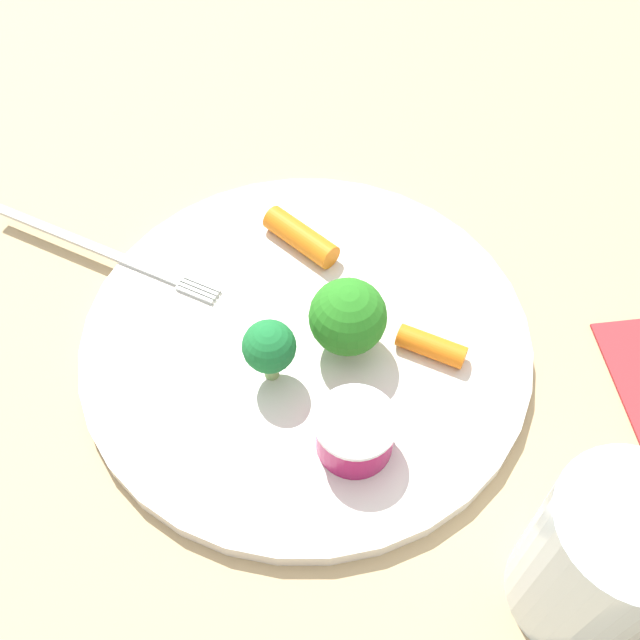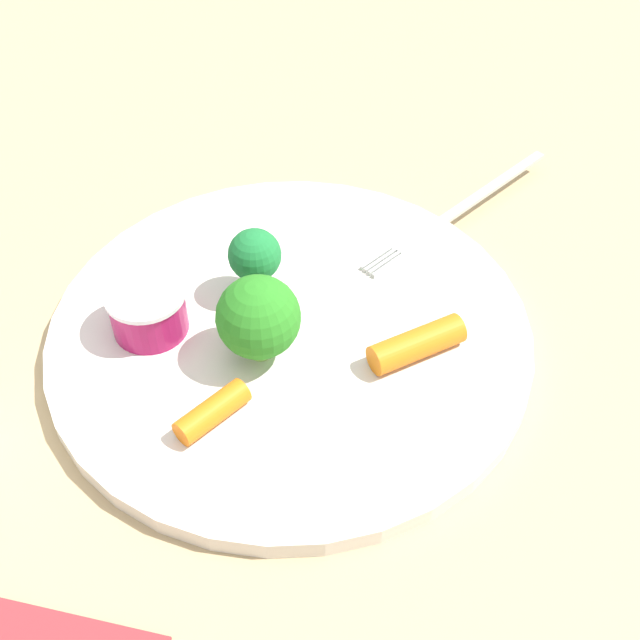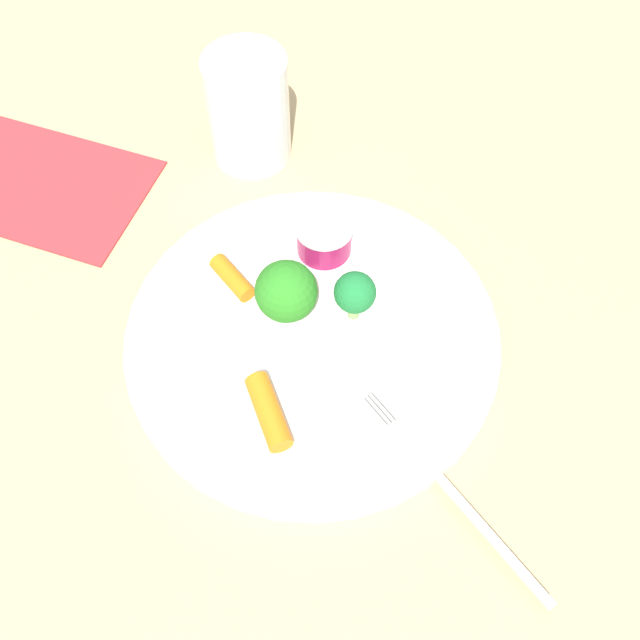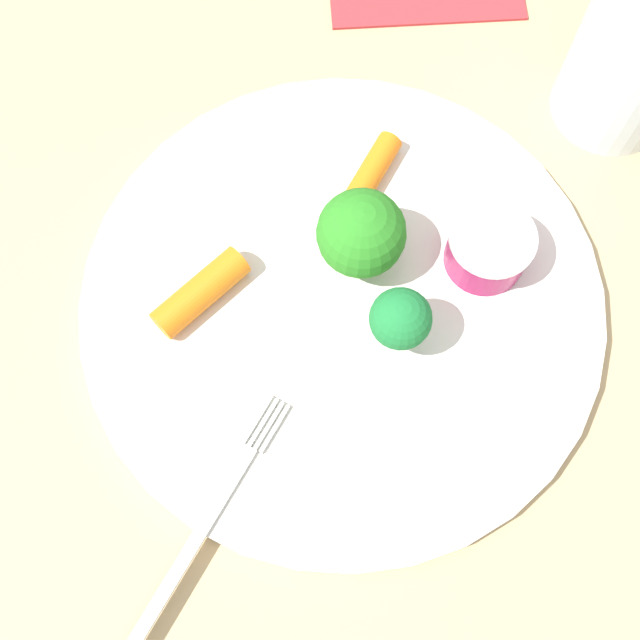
% 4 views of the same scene
% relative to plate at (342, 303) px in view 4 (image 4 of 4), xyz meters
% --- Properties ---
extents(ground_plane, '(2.40, 2.40, 0.00)m').
position_rel_plate_xyz_m(ground_plane, '(0.00, 0.00, -0.01)').
color(ground_plane, tan).
extents(plate, '(0.29, 0.29, 0.01)m').
position_rel_plate_xyz_m(plate, '(0.00, 0.00, 0.00)').
color(plate, silver).
rests_on(plate, ground_plane).
extents(sauce_cup, '(0.05, 0.05, 0.03)m').
position_rel_plate_xyz_m(sauce_cup, '(-0.05, 0.07, 0.02)').
color(sauce_cup, '#9C144C').
rests_on(sauce_cup, plate).
extents(broccoli_floret_0, '(0.03, 0.03, 0.05)m').
position_rel_plate_xyz_m(broccoli_floret_0, '(0.01, 0.03, 0.04)').
color(broccoli_floret_0, '#87B361').
rests_on(broccoli_floret_0, plate).
extents(broccoli_floret_1, '(0.05, 0.05, 0.05)m').
position_rel_plate_xyz_m(broccoli_floret_1, '(-0.03, -0.00, 0.04)').
color(broccoli_floret_1, '#8AC358').
rests_on(broccoli_floret_1, plate).
extents(carrot_stick_0, '(0.06, 0.04, 0.02)m').
position_rel_plate_xyz_m(carrot_stick_0, '(0.03, -0.07, 0.01)').
color(carrot_stick_0, orange).
rests_on(carrot_stick_0, plate).
extents(carrot_stick_1, '(0.04, 0.02, 0.01)m').
position_rel_plate_xyz_m(carrot_stick_1, '(-0.08, -0.01, 0.01)').
color(carrot_stick_1, orange).
rests_on(carrot_stick_1, plate).
extents(fork, '(0.18, 0.04, 0.00)m').
position_rel_plate_xyz_m(fork, '(0.15, -0.03, 0.01)').
color(fork, beige).
rests_on(fork, plate).
extents(drinking_glass, '(0.07, 0.07, 0.10)m').
position_rel_plate_xyz_m(drinking_glass, '(-0.18, 0.11, 0.04)').
color(drinking_glass, silver).
rests_on(drinking_glass, ground_plane).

